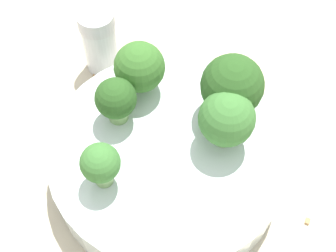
# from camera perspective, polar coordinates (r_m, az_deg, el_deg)

# --- Properties ---
(ground_plane) EXTENTS (3.00, 3.00, 0.00)m
(ground_plane) POSITION_cam_1_polar(r_m,az_deg,el_deg) (0.48, -0.00, -5.37)
(ground_plane) COLOR beige
(bowl) EXTENTS (0.23, 0.23, 0.05)m
(bowl) POSITION_cam_1_polar(r_m,az_deg,el_deg) (0.46, -0.00, -4.00)
(bowl) COLOR silver
(bowl) RESTS_ON ground_plane
(broccoli_floret_0) EXTENTS (0.05, 0.05, 0.06)m
(broccoli_floret_0) POSITION_cam_1_polar(r_m,az_deg,el_deg) (0.41, 7.16, 0.82)
(broccoli_floret_0) COLOR #8EB770
(broccoli_floret_0) RESTS_ON bowl
(broccoli_floret_1) EXTENTS (0.05, 0.05, 0.06)m
(broccoli_floret_1) POSITION_cam_1_polar(r_m,az_deg,el_deg) (0.45, -3.50, 7.14)
(broccoli_floret_1) COLOR #7A9E5B
(broccoli_floret_1) RESTS_ON bowl
(broccoli_floret_2) EXTENTS (0.03, 0.03, 0.05)m
(broccoli_floret_2) POSITION_cam_1_polar(r_m,az_deg,el_deg) (0.40, -8.22, -4.66)
(broccoli_floret_2) COLOR #84AD66
(broccoli_floret_2) RESTS_ON bowl
(broccoli_floret_3) EXTENTS (0.06, 0.06, 0.07)m
(broccoli_floret_3) POSITION_cam_1_polar(r_m,az_deg,el_deg) (0.43, 7.81, 4.81)
(broccoli_floret_3) COLOR #84AD66
(broccoli_floret_3) RESTS_ON bowl
(broccoli_floret_4) EXTENTS (0.04, 0.04, 0.05)m
(broccoli_floret_4) POSITION_cam_1_polar(r_m,az_deg,el_deg) (0.43, -6.36, 3.18)
(broccoli_floret_4) COLOR #84AD66
(broccoli_floret_4) RESTS_ON bowl
(pepper_shaker) EXTENTS (0.04, 0.04, 0.08)m
(pepper_shaker) POSITION_cam_1_polar(r_m,az_deg,el_deg) (0.53, -8.34, 10.24)
(pepper_shaker) COLOR silver
(pepper_shaker) RESTS_ON ground_plane
(almond_crumb_1) EXTENTS (0.01, 0.01, 0.01)m
(almond_crumb_1) POSITION_cam_1_polar(r_m,az_deg,el_deg) (0.55, -8.97, 6.06)
(almond_crumb_1) COLOR olive
(almond_crumb_1) RESTS_ON ground_plane
(almond_crumb_2) EXTENTS (0.01, 0.01, 0.01)m
(almond_crumb_2) POSITION_cam_1_polar(r_m,az_deg,el_deg) (0.47, 16.69, -10.99)
(almond_crumb_2) COLOR #AD7F4C
(almond_crumb_2) RESTS_ON ground_plane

